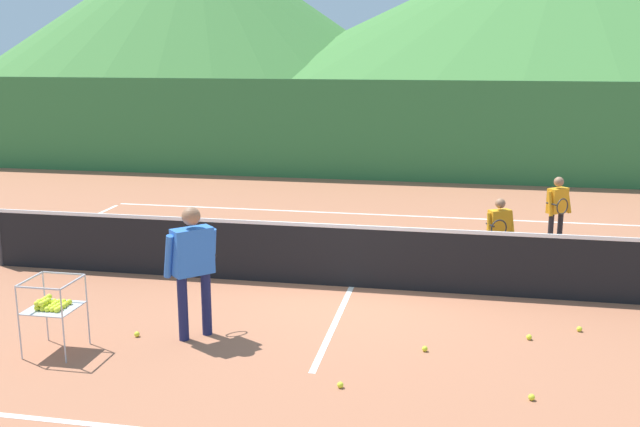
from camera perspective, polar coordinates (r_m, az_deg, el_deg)
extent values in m
plane|color=#A86647|center=(11.00, 2.52, -5.84)|extent=(120.00, 120.00, 0.00)
cube|color=white|center=(15.73, 5.15, -0.11)|extent=(12.39, 0.08, 0.01)
cube|color=white|center=(11.00, 2.52, -5.82)|extent=(0.08, 6.09, 0.01)
cube|color=black|center=(10.86, 2.54, -3.54)|extent=(11.76, 0.02, 0.92)
cube|color=white|center=(10.74, 2.57, -1.06)|extent=(11.76, 0.03, 0.06)
cylinder|color=#191E4C|center=(9.10, -10.82, -7.40)|extent=(0.12, 0.12, 0.83)
cylinder|color=#191E4C|center=(9.22, -9.01, -7.04)|extent=(0.12, 0.12, 0.83)
cube|color=blue|center=(8.94, -10.08, -2.97)|extent=(0.51, 0.51, 0.58)
sphere|color=#996B4C|center=(8.83, -10.19, -0.21)|extent=(0.23, 0.23, 0.23)
cylinder|color=blue|center=(8.90, -11.92, -3.35)|extent=(0.22, 0.22, 0.57)
cylinder|color=blue|center=(9.10, -8.56, -2.89)|extent=(0.18, 0.18, 0.57)
torus|color=#262628|center=(9.34, -9.25, -2.82)|extent=(0.22, 0.22, 0.29)
cylinder|color=black|center=(9.13, -8.58, -3.17)|extent=(0.18, 0.17, 0.03)
cylinder|color=silver|center=(12.14, 14.35, -2.96)|extent=(0.09, 0.09, 0.59)
cylinder|color=silver|center=(12.02, 13.45, -3.07)|extent=(0.09, 0.09, 0.59)
cube|color=orange|center=(11.96, 14.03, -0.69)|extent=(0.39, 0.32, 0.42)
sphere|color=#996B4C|center=(11.89, 14.11, 0.78)|extent=(0.16, 0.16, 0.16)
cylinder|color=orange|center=(12.03, 14.96, -0.78)|extent=(0.14, 0.17, 0.41)
cylinder|color=orange|center=(11.83, 13.28, -0.94)|extent=(0.12, 0.14, 0.41)
torus|color=#262628|center=(11.61, 14.01, -1.16)|extent=(0.26, 0.17, 0.29)
cylinder|color=black|center=(11.81, 13.35, -0.89)|extent=(0.14, 0.20, 0.03)
cylinder|color=black|center=(13.85, 18.50, -1.18)|extent=(0.10, 0.10, 0.64)
cylinder|color=black|center=(13.66, 17.83, -1.31)|extent=(0.10, 0.10, 0.64)
cube|color=orange|center=(13.64, 18.32, 0.99)|extent=(0.40, 0.39, 0.45)
sphere|color=#996B4C|center=(13.57, 18.43, 2.40)|extent=(0.18, 0.18, 0.18)
cylinder|color=orange|center=(13.78, 19.08, 0.93)|extent=(0.17, 0.18, 0.44)
cylinder|color=orange|center=(13.46, 17.81, 0.73)|extent=(0.14, 0.14, 0.44)
torus|color=#262628|center=(13.29, 18.67, 0.53)|extent=(0.23, 0.21, 0.29)
cylinder|color=black|center=(13.44, 17.88, 0.73)|extent=(0.17, 0.18, 0.03)
cylinder|color=#B7B7BC|center=(9.52, -20.94, -6.92)|extent=(0.02, 0.02, 0.89)
cylinder|color=#B7B7BC|center=(9.25, -17.96, -7.27)|extent=(0.02, 0.02, 0.89)
cylinder|color=#B7B7BC|center=(9.08, -22.79, -8.04)|extent=(0.02, 0.02, 0.89)
cylinder|color=#B7B7BC|center=(8.79, -19.71, -8.46)|extent=(0.02, 0.02, 0.89)
cube|color=#B7B7BC|center=(9.12, -20.41, -7.04)|extent=(0.56, 0.56, 0.01)
cube|color=#B7B7BC|center=(9.24, -19.68, -4.50)|extent=(0.56, 0.02, 0.02)
cube|color=#B7B7BC|center=(8.79, -21.52, -5.54)|extent=(0.56, 0.02, 0.02)
cube|color=#B7B7BC|center=(9.16, -22.08, -4.85)|extent=(0.02, 0.56, 0.02)
cube|color=#B7B7BC|center=(8.88, -19.02, -5.16)|extent=(0.02, 0.56, 0.02)
sphere|color=yellow|center=(9.08, -21.54, -6.99)|extent=(0.07, 0.07, 0.07)
sphere|color=yellow|center=(9.13, -21.36, -6.86)|extent=(0.07, 0.07, 0.07)
sphere|color=yellow|center=(9.18, -21.13, -6.77)|extent=(0.07, 0.07, 0.07)
sphere|color=yellow|center=(9.23, -20.94, -6.60)|extent=(0.07, 0.07, 0.07)
sphere|color=yellow|center=(9.28, -20.72, -6.49)|extent=(0.07, 0.07, 0.07)
sphere|color=yellow|center=(9.04, -21.16, -7.08)|extent=(0.07, 0.07, 0.07)
sphere|color=yellow|center=(9.09, -20.98, -6.91)|extent=(0.07, 0.07, 0.07)
sphere|color=yellow|center=(9.14, -20.75, -6.78)|extent=(0.07, 0.07, 0.07)
sphere|color=yellow|center=(9.20, -20.60, -6.66)|extent=(0.07, 0.07, 0.07)
sphere|color=yellow|center=(9.25, -20.34, -6.56)|extent=(0.07, 0.07, 0.07)
sphere|color=yellow|center=(9.00, -20.84, -7.13)|extent=(0.07, 0.07, 0.07)
sphere|color=yellow|center=(9.06, -20.63, -6.97)|extent=(0.07, 0.07, 0.07)
sphere|color=yellow|center=(9.11, -20.43, -6.85)|extent=(0.07, 0.07, 0.07)
sphere|color=yellow|center=(9.16, -20.23, -6.70)|extent=(0.07, 0.07, 0.07)
sphere|color=yellow|center=(9.22, -19.99, -6.59)|extent=(0.07, 0.07, 0.07)
sphere|color=yellow|center=(8.98, -20.48, -7.15)|extent=(0.07, 0.07, 0.07)
sphere|color=yellow|center=(9.02, -20.28, -7.02)|extent=(0.07, 0.07, 0.07)
sphere|color=yellow|center=(9.08, -20.05, -6.89)|extent=(0.07, 0.07, 0.07)
sphere|color=yellow|center=(9.13, -19.84, -6.76)|extent=(0.07, 0.07, 0.07)
sphere|color=yellow|center=(9.18, -19.69, -6.60)|extent=(0.07, 0.07, 0.07)
sphere|color=yellow|center=(8.94, -20.16, -7.20)|extent=(0.07, 0.07, 0.07)
sphere|color=yellow|center=(8.99, -19.92, -7.07)|extent=(0.07, 0.07, 0.07)
sphere|color=yellow|center=(9.05, -19.69, -6.92)|extent=(0.07, 0.07, 0.07)
sphere|color=yellow|center=(9.10, -19.56, -6.81)|extent=(0.07, 0.07, 0.07)
sphere|color=yellow|center=(9.15, -19.27, -6.64)|extent=(0.07, 0.07, 0.07)
sphere|color=yellow|center=(9.06, -21.55, -6.68)|extent=(0.07, 0.07, 0.07)
sphere|color=yellow|center=(9.10, -21.40, -6.54)|extent=(0.07, 0.07, 0.07)
sphere|color=yellow|center=(9.15, -21.14, -6.46)|extent=(0.07, 0.07, 0.07)
sphere|color=yellow|center=(9.20, -20.92, -6.33)|extent=(0.07, 0.07, 0.07)
sphere|color=yellow|center=(9.26, -20.70, -6.19)|extent=(0.07, 0.07, 0.07)
sphere|color=yellow|center=(9.03, -21.23, -6.72)|extent=(0.07, 0.07, 0.07)
sphere|color=yellow|center=(9.08, -20.99, -6.59)|extent=(0.07, 0.07, 0.07)
sphere|color=yellow|center=(9.13, -20.75, -6.47)|extent=(0.07, 0.07, 0.07)
sphere|color=yellow|center=(9.45, -14.32, -9.26)|extent=(0.07, 0.07, 0.07)
sphere|color=yellow|center=(8.84, 8.32, -10.57)|extent=(0.07, 0.07, 0.07)
sphere|color=yellow|center=(9.44, 16.26, -9.40)|extent=(0.07, 0.07, 0.07)
sphere|color=yellow|center=(9.90, 19.89, -8.62)|extent=(0.07, 0.07, 0.07)
sphere|color=yellow|center=(7.95, 16.44, -13.81)|extent=(0.07, 0.07, 0.07)
sphere|color=yellow|center=(7.89, 1.63, -13.44)|extent=(0.07, 0.07, 0.07)
cube|color=#33753D|center=(19.60, 6.48, 6.50)|extent=(27.25, 0.08, 2.74)
cone|color=#427A38|center=(68.17, -9.66, 15.71)|extent=(42.41, 42.41, 14.07)
cone|color=#427A38|center=(66.96, 18.73, 15.09)|extent=(59.11, 59.11, 13.63)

